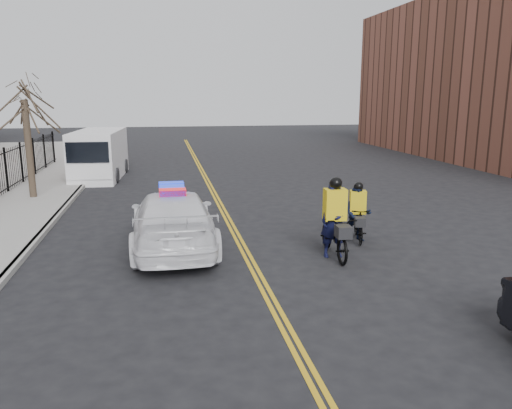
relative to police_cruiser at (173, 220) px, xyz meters
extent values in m
plane|color=black|center=(1.96, -2.15, -0.84)|extent=(120.00, 120.00, 0.00)
cube|color=gold|center=(1.88, 5.85, -0.83)|extent=(0.10, 60.00, 0.01)
cube|color=gold|center=(2.04, 5.85, -0.83)|extent=(0.10, 60.00, 0.01)
cube|color=gray|center=(-5.54, 5.85, -0.76)|extent=(3.00, 60.00, 0.15)
cube|color=gray|center=(-4.04, 5.85, -0.76)|extent=(0.20, 60.00, 0.15)
cylinder|color=#352A1F|center=(-5.64, 7.85, 1.31)|extent=(0.28, 0.28, 4.00)
imported|color=white|center=(0.00, 0.00, -0.01)|extent=(2.39, 5.75, 1.66)
cube|color=#0C26CC|center=(0.00, 0.00, 0.90)|extent=(0.71, 1.53, 0.16)
cube|color=white|center=(-3.54, 13.42, 0.41)|extent=(2.52, 5.99, 2.50)
cube|color=white|center=(-3.69, 10.87, 0.20)|extent=(2.17, 0.99, 1.31)
cube|color=black|center=(-3.72, 10.43, 0.85)|extent=(1.96, 0.22, 0.98)
cylinder|color=black|center=(-4.68, 11.74, -0.46)|extent=(0.32, 0.78, 0.76)
cylinder|color=black|center=(-2.61, 11.62, -0.46)|extent=(0.32, 0.78, 0.76)
cylinder|color=black|center=(-4.47, 15.22, -0.46)|extent=(0.32, 0.78, 0.76)
cylinder|color=black|center=(-2.41, 15.10, -0.46)|extent=(0.32, 0.78, 0.76)
imported|color=black|center=(4.27, -1.58, -0.25)|extent=(0.88, 2.28, 1.18)
imported|color=black|center=(4.27, -1.58, 0.17)|extent=(0.76, 0.52, 2.02)
cube|color=yellow|center=(4.27, -1.58, 0.62)|extent=(0.59, 0.42, 0.85)
sphere|color=black|center=(4.27, -1.58, 1.19)|extent=(0.34, 0.34, 0.34)
cube|color=black|center=(4.24, -2.37, 0.08)|extent=(0.38, 0.43, 0.31)
imported|color=black|center=(5.46, -0.26, -0.30)|extent=(0.94, 1.85, 1.07)
imported|color=black|center=(5.46, -0.26, -0.01)|extent=(0.94, 0.81, 1.66)
cube|color=yellow|center=(5.46, -0.26, 0.36)|extent=(0.54, 0.43, 0.70)
sphere|color=black|center=(5.46, -0.26, 0.83)|extent=(0.28, 0.28, 0.28)
cube|color=black|center=(5.30, -0.89, -0.09)|extent=(0.38, 0.41, 0.26)
camera|label=1|loc=(-0.19, -14.02, 3.48)|focal=35.00mm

